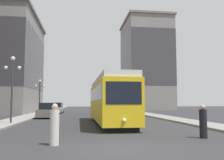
% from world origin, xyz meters
% --- Properties ---
extents(ground_plane, '(200.00, 200.00, 0.00)m').
position_xyz_m(ground_plane, '(0.00, 0.00, 0.00)').
color(ground_plane, '#303033').
extents(sidewalk_left, '(2.54, 120.00, 0.15)m').
position_xyz_m(sidewalk_left, '(-8.26, 40.00, 0.07)').
color(sidewalk_left, gray).
rests_on(sidewalk_left, ground).
extents(sidewalk_right, '(2.54, 120.00, 0.15)m').
position_xyz_m(sidewalk_right, '(8.26, 40.00, 0.07)').
color(sidewalk_right, gray).
rests_on(sidewalk_right, ground).
extents(streetcar, '(2.73, 14.22, 3.89)m').
position_xyz_m(streetcar, '(0.73, 11.66, 2.10)').
color(streetcar, black).
rests_on(streetcar, ground).
extents(transit_bus, '(2.99, 11.97, 3.45)m').
position_xyz_m(transit_bus, '(4.31, 26.83, 1.95)').
color(transit_bus, black).
rests_on(transit_bus, ground).
extents(parked_car_left_near, '(2.09, 4.69, 1.82)m').
position_xyz_m(parked_car_left_near, '(-5.69, 20.37, 0.84)').
color(parked_car_left_near, black).
rests_on(parked_car_left_near, ground).
extents(parked_car_left_mid, '(2.06, 4.69, 1.82)m').
position_xyz_m(parked_car_left_mid, '(-5.69, 33.28, 0.84)').
color(parked_car_left_mid, black).
rests_on(parked_car_left_mid, ground).
extents(pedestrian_crossing_near, '(0.41, 0.41, 1.81)m').
position_xyz_m(pedestrian_crossing_near, '(-2.95, 1.14, 0.84)').
color(pedestrian_crossing_near, beige).
rests_on(pedestrian_crossing_near, ground).
extents(pedestrian_crossing_far, '(0.39, 0.39, 1.76)m').
position_xyz_m(pedestrian_crossing_far, '(4.61, 2.33, 0.82)').
color(pedestrian_crossing_far, black).
rests_on(pedestrian_crossing_far, ground).
extents(lamp_post_left_near, '(1.41, 0.36, 5.65)m').
position_xyz_m(lamp_post_left_near, '(-7.59, 11.77, 3.85)').
color(lamp_post_left_near, '#333338').
rests_on(lamp_post_left_near, sidewalk_left).
extents(lamp_post_left_far, '(1.41, 0.36, 4.96)m').
position_xyz_m(lamp_post_left_far, '(-7.59, 26.37, 3.44)').
color(lamp_post_left_far, '#333338').
rests_on(lamp_post_left_far, sidewalk_left).
extents(building_right_corner, '(11.19, 15.31, 22.95)m').
position_xyz_m(building_right_corner, '(14.83, 51.39, 11.81)').
color(building_right_corner, gray).
rests_on(building_right_corner, ground).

